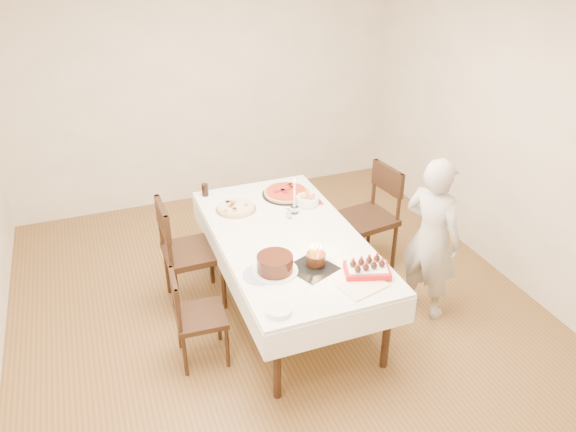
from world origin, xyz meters
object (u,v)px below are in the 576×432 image
object	(u,v)px
person	(431,239)
cola_glass	(205,190)
chair_left_savory	(192,252)
taper_candle	(294,196)
pasta_bowl	(307,200)
birthday_cake	(316,255)
strawberry_box	(367,269)
dining_table	(288,273)
chair_right_savory	(367,219)
pizza_white	(236,208)
pizza_pepperoni	(286,193)
chair_left_dessert	(201,317)
layer_cake	(275,264)

from	to	relation	value
person	cola_glass	distance (m)	2.11
chair_left_savory	taper_candle	world-z (taller)	taper_candle
pasta_bowl	birthday_cake	size ratio (longest dim) A/B	1.39
person	strawberry_box	bearing A→B (deg)	87.32
dining_table	cola_glass	size ratio (longest dim) A/B	18.15
dining_table	taper_candle	xyz separation A→B (m)	(0.19, 0.35, 0.55)
dining_table	chair_right_savory	distance (m)	1.05
chair_left_savory	birthday_cake	distance (m)	1.22
cola_glass	pizza_white	bearing A→B (deg)	-63.66
pasta_bowl	strawberry_box	world-z (taller)	strawberry_box
dining_table	chair_left_savory	bearing A→B (deg)	151.39
chair_right_savory	birthday_cake	xyz separation A→B (m)	(-0.92, -0.87, 0.33)
dining_table	pizza_pepperoni	xyz separation A→B (m)	(0.25, 0.71, 0.40)
chair_left_savory	strawberry_box	world-z (taller)	chair_left_savory
chair_left_savory	chair_left_dessert	world-z (taller)	chair_left_savory
dining_table	strawberry_box	world-z (taller)	strawberry_box
dining_table	chair_left_dessert	distance (m)	0.91
pizza_white	cola_glass	bearing A→B (deg)	116.34
strawberry_box	pizza_white	bearing A→B (deg)	115.91
chair_right_savory	strawberry_box	world-z (taller)	chair_right_savory
taper_candle	strawberry_box	size ratio (longest dim) A/B	1.03
taper_candle	layer_cake	xyz separation A→B (m)	(-0.47, -0.80, -0.10)
chair_left_dessert	layer_cake	distance (m)	0.71
pizza_pepperoni	birthday_cake	xyz separation A→B (m)	(-0.20, -1.18, 0.06)
person	pizza_white	world-z (taller)	person
dining_table	layer_cake	size ratio (longest dim) A/B	6.16
birthday_cake	chair_right_savory	bearing A→B (deg)	43.65
cola_glass	person	bearing A→B (deg)	-41.47
chair_left_savory	chair_left_dessert	xyz separation A→B (m)	(-0.11, -0.74, -0.11)
pizza_pepperoni	pasta_bowl	size ratio (longest dim) A/B	2.19
chair_left_dessert	person	size ratio (longest dim) A/B	0.55
chair_left_dessert	taper_candle	xyz separation A→B (m)	(1.04, 0.69, 0.52)
pasta_bowl	taper_candle	xyz separation A→B (m)	(-0.17, -0.11, 0.13)
pizza_pepperoni	cola_glass	bearing A→B (deg)	160.30
chair_right_savory	pizza_pepperoni	world-z (taller)	chair_right_savory
pizza_white	layer_cake	world-z (taller)	layer_cake
pizza_pepperoni	strawberry_box	size ratio (longest dim) A/B	1.38
person	strawberry_box	distance (m)	0.81
birthday_cake	strawberry_box	size ratio (longest dim) A/B	0.45
chair_left_savory	cola_glass	xyz separation A→B (m)	(0.27, 0.57, 0.29)
pizza_pepperoni	pasta_bowl	xyz separation A→B (m)	(0.11, -0.25, 0.02)
chair_right_savory	pizza_pepperoni	bearing A→B (deg)	148.02
chair_right_savory	chair_left_dessert	xyz separation A→B (m)	(-1.81, -0.74, -0.11)
person	taper_candle	xyz separation A→B (m)	(-0.92, 0.78, 0.19)
pasta_bowl	pizza_pepperoni	bearing A→B (deg)	115.05
pizza_pepperoni	cola_glass	distance (m)	0.77
chair_left_savory	person	xyz separation A→B (m)	(1.85, -0.83, 0.21)
layer_cake	dining_table	bearing A→B (deg)	58.58
chair_left_savory	pizza_white	size ratio (longest dim) A/B	2.80
pizza_white	pasta_bowl	world-z (taller)	pasta_bowl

